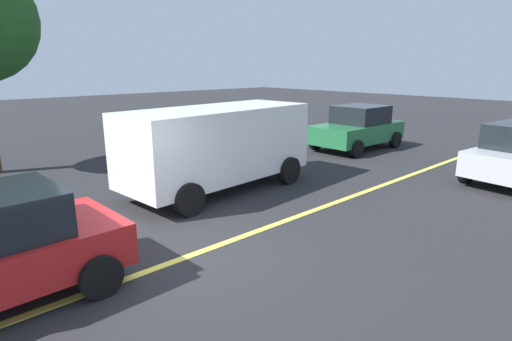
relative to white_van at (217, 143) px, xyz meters
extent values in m
plane|color=#262628|center=(-2.79, -2.82, -1.27)|extent=(80.00, 80.00, 0.00)
cube|color=#E0D14C|center=(0.21, -2.82, -1.26)|extent=(28.00, 0.16, 0.01)
cube|color=white|center=(0.02, 0.00, 0.02)|extent=(5.33, 2.37, 1.82)
cube|color=black|center=(-2.05, -0.15, 0.42)|extent=(0.29, 1.85, 0.80)
cylinder|color=black|center=(-1.67, -1.12, -0.89)|extent=(0.78, 0.31, 0.76)
cylinder|color=black|center=(-1.81, 0.87, -0.89)|extent=(0.78, 0.31, 0.76)
cylinder|color=black|center=(1.86, -0.87, -0.89)|extent=(0.78, 0.31, 0.76)
cylinder|color=black|center=(1.72, 1.13, -0.89)|extent=(0.78, 0.31, 0.76)
cylinder|color=black|center=(8.30, -4.56, -0.95)|extent=(0.66, 0.28, 0.64)
cylinder|color=black|center=(5.59, -4.29, -0.95)|extent=(0.66, 0.28, 0.64)
cylinder|color=black|center=(-4.45, -3.03, -0.95)|extent=(0.65, 0.24, 0.64)
cylinder|color=black|center=(-4.49, -1.23, -0.95)|extent=(0.65, 0.24, 0.64)
cube|color=#236B3D|center=(7.49, 0.67, -0.60)|extent=(4.05, 1.89, 0.69)
cube|color=black|center=(7.69, 0.67, 0.09)|extent=(1.94, 1.66, 0.69)
cylinder|color=black|center=(6.11, -0.27, -0.95)|extent=(0.64, 0.22, 0.64)
cylinder|color=black|center=(6.11, 1.62, -0.95)|extent=(0.64, 0.22, 0.64)
cylinder|color=black|center=(8.86, -0.27, -0.95)|extent=(0.64, 0.22, 0.64)
cylinder|color=black|center=(8.86, 1.62, -0.95)|extent=(0.64, 0.22, 0.64)
camera|label=1|loc=(-6.39, -8.45, 2.00)|focal=28.63mm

